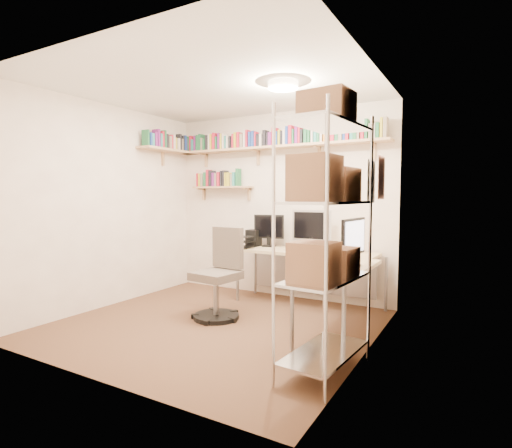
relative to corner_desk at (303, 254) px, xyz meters
The scene contains 6 objects.
ground 1.32m from the corner_desk, 122.53° to the right, with size 3.20×3.20×0.00m, color #4C2A20.
room_shell 1.42m from the corner_desk, 122.36° to the right, with size 3.24×3.04×2.52m.
wall_shelves 1.73m from the corner_desk, 161.59° to the left, with size 3.12×1.09×0.80m.
corner_desk is the anchor object (origin of this frame).
office_chair 1.04m from the corner_desk, 134.26° to the right, with size 0.53×0.54×1.02m.
wire_rack 1.82m from the corner_desk, 61.79° to the right, with size 0.50×0.90×2.14m.
Camera 1 is at (2.45, -3.42, 1.37)m, focal length 28.00 mm.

